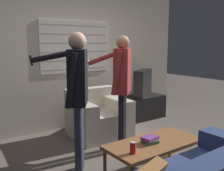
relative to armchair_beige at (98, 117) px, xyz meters
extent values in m
plane|color=#665B51|center=(-0.18, -1.31, -0.32)|extent=(16.00, 16.00, 0.00)
cube|color=beige|center=(-0.18, 0.72, 0.95)|extent=(5.20, 0.06, 2.55)
cube|color=silver|center=(-0.03, 0.68, 1.17)|extent=(1.37, 0.02, 0.94)
cube|color=#A4A099|center=(-0.03, 0.67, 0.78)|extent=(1.35, 0.00, 0.01)
cube|color=#A4A099|center=(-0.03, 0.67, 0.94)|extent=(1.35, 0.00, 0.01)
cube|color=#A4A099|center=(-0.03, 0.67, 1.09)|extent=(1.35, 0.00, 0.01)
cube|color=#A4A099|center=(-0.03, 0.67, 1.25)|extent=(1.35, 0.00, 0.01)
cube|color=#A4A099|center=(-0.03, 0.67, 1.41)|extent=(1.35, 0.00, 0.01)
cube|color=#A4A099|center=(-0.03, 0.67, 1.56)|extent=(1.35, 0.00, 0.01)
cube|color=beige|center=(0.00, -0.04, -0.10)|extent=(0.96, 0.90, 0.43)
cube|color=beige|center=(0.02, 0.28, 0.29)|extent=(0.92, 0.26, 0.35)
cube|color=beige|center=(0.33, -0.07, 0.21)|extent=(0.30, 0.86, 0.19)
cube|color=beige|center=(-0.34, -0.02, 0.21)|extent=(0.30, 0.86, 0.19)
cube|color=brown|center=(-0.20, -1.55, 0.07)|extent=(1.17, 0.56, 0.04)
cylinder|color=brown|center=(-0.74, -1.31, -0.14)|extent=(0.04, 0.04, 0.37)
cylinder|color=brown|center=(0.35, -1.31, -0.14)|extent=(0.04, 0.04, 0.37)
cylinder|color=brown|center=(0.35, -1.79, -0.14)|extent=(0.04, 0.04, 0.37)
cube|color=black|center=(1.33, 0.34, -0.09)|extent=(0.89, 0.51, 0.47)
cube|color=black|center=(1.33, 0.34, 0.42)|extent=(0.67, 0.52, 0.55)
cube|color=navy|center=(1.27, 0.42, 0.42)|extent=(0.49, 0.31, 0.45)
cylinder|color=#33384C|center=(-0.92, -1.02, 0.11)|extent=(0.10, 0.10, 0.85)
cylinder|color=#33384C|center=(-0.84, -0.90, 0.11)|extent=(0.10, 0.10, 0.85)
cube|color=black|center=(-0.88, -0.96, 0.85)|extent=(0.40, 0.46, 0.64)
sphere|color=tan|center=(-0.88, -0.96, 1.27)|extent=(0.20, 0.20, 0.20)
cylinder|color=black|center=(-1.05, -1.13, 0.84)|extent=(0.17, 0.15, 0.61)
cylinder|color=black|center=(-0.99, -0.60, 1.09)|extent=(0.54, 0.40, 0.18)
cube|color=black|center=(-1.24, -0.43, 1.03)|extent=(0.06, 0.06, 0.13)
cylinder|color=black|center=(-0.07, -0.74, 0.10)|extent=(0.10, 0.10, 0.85)
cylinder|color=black|center=(0.04, -0.64, 0.10)|extent=(0.10, 0.10, 0.85)
cube|color=maroon|center=(-0.01, -0.69, 0.85)|extent=(0.44, 0.43, 0.64)
sphere|color=#A87A56|center=(-0.01, -0.69, 1.25)|extent=(0.19, 0.19, 0.19)
cylinder|color=maroon|center=(-0.21, -0.82, 0.84)|extent=(0.16, 0.16, 0.61)
cylinder|color=maroon|center=(-0.04, -0.33, 1.03)|extent=(0.46, 0.48, 0.28)
cube|color=white|center=(-0.23, -0.12, 0.93)|extent=(0.08, 0.08, 0.13)
cube|color=#33754C|center=(-0.26, -1.54, 0.11)|extent=(0.18, 0.16, 0.04)
cube|color=#75387F|center=(-0.26, -1.53, 0.15)|extent=(0.21, 0.16, 0.04)
cylinder|color=red|center=(-0.61, -1.65, 0.15)|extent=(0.07, 0.07, 0.12)
cylinder|color=silver|center=(-0.61, -1.65, 0.21)|extent=(0.06, 0.06, 0.00)
cube|color=white|center=(-0.19, -1.46, 0.10)|extent=(0.04, 0.13, 0.02)
camera|label=1|loc=(-2.32, -3.65, 1.25)|focal=42.00mm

